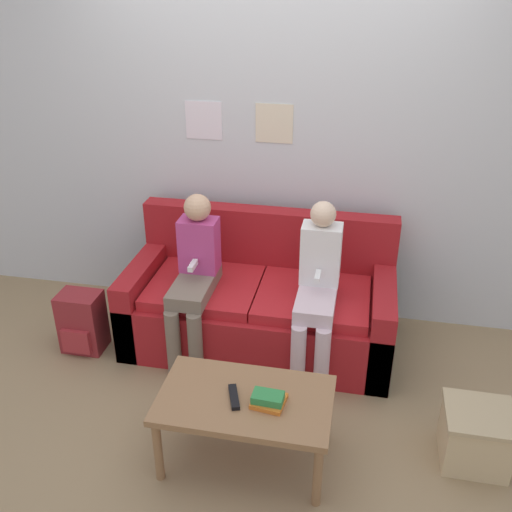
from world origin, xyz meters
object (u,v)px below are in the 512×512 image
object	(u,v)px
person_left	(195,272)
storage_box	(476,436)
backpack	(82,322)
person_right	(318,284)
tv_remote	(234,397)
couch	(260,305)
coffee_table	(245,405)

from	to	relation	value
person_left	storage_box	world-z (taller)	person_left
storage_box	backpack	world-z (taller)	backpack
person_right	storage_box	bearing A→B (deg)	-35.29
tv_remote	backpack	bearing A→B (deg)	128.83
couch	tv_remote	xyz separation A→B (m)	(0.08, -1.07, 0.14)
coffee_table	tv_remote	distance (m)	0.08
person_left	backpack	bearing A→B (deg)	-169.92
person_left	person_right	world-z (taller)	person_right
couch	person_left	xyz separation A→B (m)	(-0.38, -0.19, 0.31)
couch	storage_box	xyz separation A→B (m)	(1.28, -0.82, -0.12)
person_right	tv_remote	size ratio (longest dim) A/B	6.16
person_left	storage_box	xyz separation A→B (m)	(1.66, -0.63, -0.43)
tv_remote	storage_box	size ratio (longest dim) A/B	0.51
coffee_table	person_left	bearing A→B (deg)	120.72
tv_remote	backpack	distance (m)	1.43
person_right	couch	bearing A→B (deg)	153.45
person_left	backpack	xyz separation A→B (m)	(-0.75, -0.13, -0.39)
backpack	person_left	bearing A→B (deg)	10.08
coffee_table	storage_box	size ratio (longest dim) A/B	2.51
tv_remote	backpack	xyz separation A→B (m)	(-1.20, 0.74, -0.21)
coffee_table	person_right	world-z (taller)	person_right
person_left	person_right	xyz separation A→B (m)	(0.77, -0.00, -0.00)
coffee_table	person_right	bearing A→B (deg)	73.02
backpack	tv_remote	bearing A→B (deg)	-31.58
couch	tv_remote	bearing A→B (deg)	-85.89
coffee_table	tv_remote	xyz separation A→B (m)	(-0.05, -0.02, 0.06)
tv_remote	storage_box	bearing A→B (deg)	-8.23
coffee_table	storage_box	bearing A→B (deg)	10.84
person_left	backpack	distance (m)	0.85
tv_remote	person_left	bearing A→B (deg)	97.99
person_left	tv_remote	xyz separation A→B (m)	(0.46, -0.87, -0.17)
coffee_table	person_right	xyz separation A→B (m)	(0.26, 0.85, 0.23)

